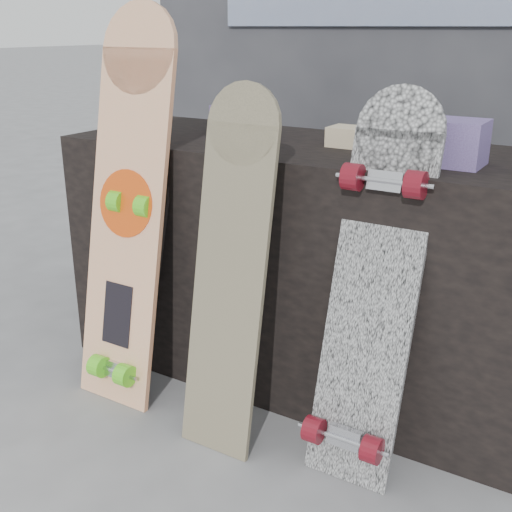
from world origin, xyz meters
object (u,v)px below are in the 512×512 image
Objects in this scene: longboard_celtic at (231,262)px; skateboard_dark at (132,273)px; longboard_geisha at (128,198)px; longboard_cascadia at (374,284)px; vendor_table at (309,264)px.

longboard_celtic is 0.44m from skateboard_dark.
longboard_celtic is 1.27× the size of skateboard_dark.
longboard_geisha is 1.20× the size of longboard_celtic.
skateboard_dark is (0.02, -0.02, -0.24)m from longboard_geisha.
longboard_celtic is 1.00× the size of longboard_cascadia.
vendor_table is 1.57× the size of longboard_cascadia.
longboard_geisha reaches higher than vendor_table.
skateboard_dark is at bearing 172.57° from longboard_celtic.
vendor_table is 1.57× the size of longboard_celtic.
longboard_celtic is at bearing -92.07° from vendor_table.
vendor_table is 0.47m from longboard_celtic.
vendor_table is 1.30× the size of longboard_geisha.
skateboard_dark is (-0.41, 0.05, -0.13)m from longboard_celtic.
skateboard_dark is (-0.43, -0.39, 0.01)m from vendor_table.
vendor_table is 1.98× the size of skateboard_dark.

